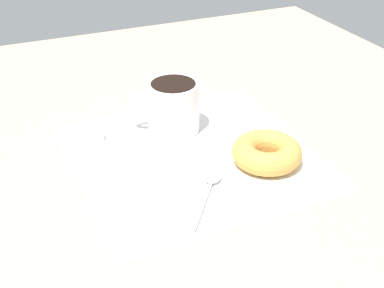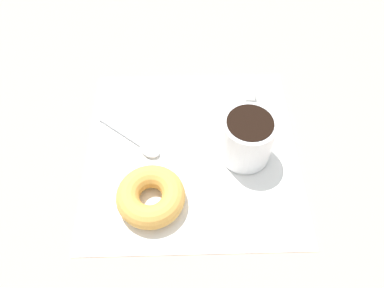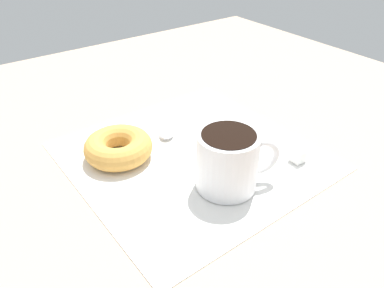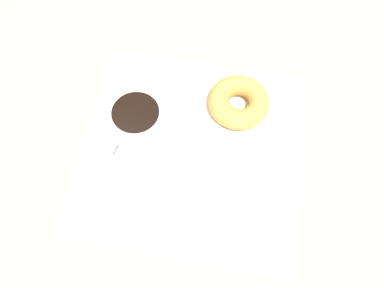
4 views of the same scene
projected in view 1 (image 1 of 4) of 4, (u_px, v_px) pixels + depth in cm
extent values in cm
cube|color=tan|center=(179.00, 159.00, 82.98)|extent=(120.00, 120.00, 2.00)
cube|color=white|center=(192.00, 156.00, 81.57)|extent=(35.70, 35.70, 0.30)
cylinder|color=white|center=(174.00, 107.00, 86.43)|extent=(8.36, 8.36, 8.20)
cylinder|color=black|center=(173.00, 85.00, 84.44)|extent=(7.16, 7.16, 0.60)
torus|color=white|center=(145.00, 107.00, 86.52)|extent=(5.37, 3.12, 5.49)
torus|color=gold|center=(267.00, 152.00, 78.88)|extent=(10.41, 10.41, 3.55)
ellipsoid|color=silver|center=(213.00, 176.00, 75.78)|extent=(4.08, 4.32, 0.90)
cylinder|color=silver|center=(203.00, 204.00, 70.48)|extent=(6.92, 8.91, 0.56)
cube|color=white|center=(96.00, 134.00, 85.33)|extent=(1.91, 1.91, 1.91)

